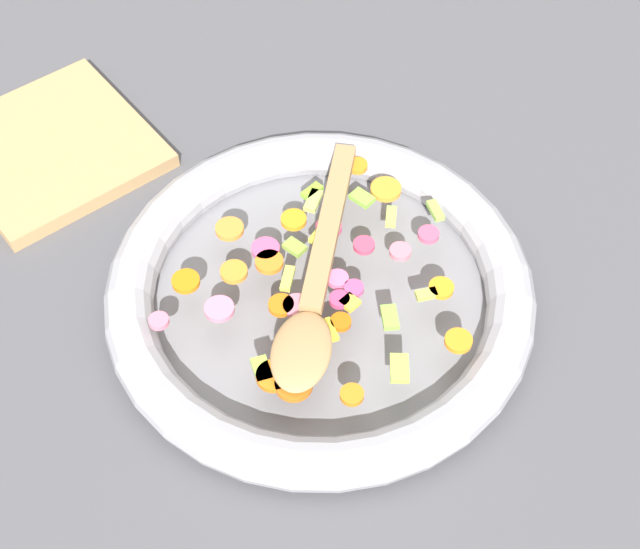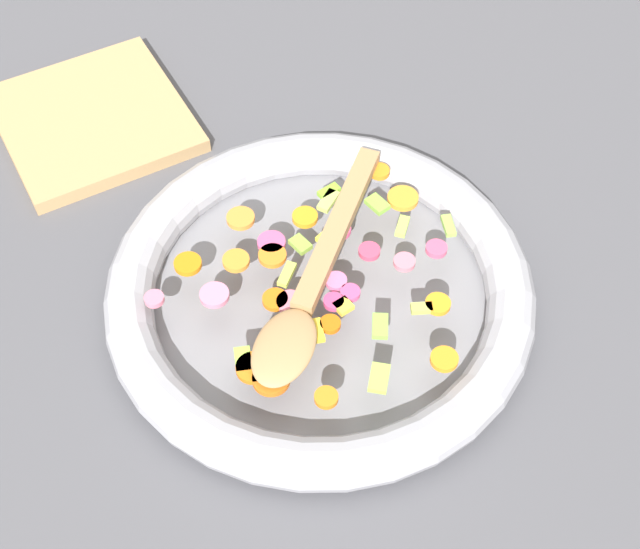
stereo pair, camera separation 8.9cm
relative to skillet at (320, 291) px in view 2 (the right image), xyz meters
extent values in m
plane|color=#4C4C51|center=(0.00, 0.00, -0.02)|extent=(4.00, 4.00, 0.00)
cylinder|color=slate|center=(0.00, 0.00, -0.02)|extent=(0.39, 0.39, 0.01)
torus|color=#9E9EA5|center=(0.00, 0.00, 0.00)|extent=(0.44, 0.44, 0.05)
cylinder|color=orange|center=(0.07, 0.11, 0.03)|extent=(0.04, 0.04, 0.01)
cylinder|color=orange|center=(0.10, 0.04, 0.03)|extent=(0.03, 0.03, 0.01)
cylinder|color=orange|center=(-0.09, 0.10, 0.03)|extent=(0.05, 0.05, 0.01)
cylinder|color=orange|center=(-0.13, 0.06, 0.03)|extent=(0.03, 0.03, 0.01)
cylinder|color=orange|center=(0.05, 0.07, 0.03)|extent=(0.04, 0.04, 0.01)
cylinder|color=orange|center=(-0.07, 0.11, 0.03)|extent=(0.04, 0.04, 0.01)
cylinder|color=orange|center=(-0.14, -0.05, 0.03)|extent=(0.03, 0.03, 0.01)
cylinder|color=orange|center=(-0.01, 0.05, 0.03)|extent=(0.04, 0.04, 0.01)
cylinder|color=orange|center=(-0.09, -0.08, 0.03)|extent=(0.04, 0.04, 0.01)
cylinder|color=orange|center=(0.05, -0.13, 0.03)|extent=(0.05, 0.05, 0.01)
cylinder|color=#D85E0E|center=(-0.06, 0.02, 0.03)|extent=(0.03, 0.03, 0.01)
cylinder|color=orange|center=(0.07, -0.02, 0.03)|extent=(0.04, 0.04, 0.01)
cylinder|color=orange|center=(0.09, -0.12, 0.03)|extent=(0.03, 0.03, 0.01)
cylinder|color=orange|center=(0.04, 0.03, 0.03)|extent=(0.03, 0.03, 0.01)
cube|color=#88B23F|center=(0.04, 0.00, 0.03)|extent=(0.02, 0.02, 0.01)
cube|color=#9ACC42|center=(-0.06, 0.11, 0.03)|extent=(0.03, 0.02, 0.01)
cube|color=#91C64D|center=(-0.01, -0.15, 0.03)|extent=(0.03, 0.02, 0.01)
cube|color=#B1DD52|center=(0.01, -0.10, 0.03)|extent=(0.03, 0.03, 0.01)
cube|color=#A4D24B|center=(-0.13, 0.01, 0.03)|extent=(0.03, 0.03, 0.01)
cube|color=#BBD75F|center=(0.08, -0.05, 0.03)|extent=(0.03, 0.03, 0.01)
cube|color=#BAD04C|center=(0.01, 0.03, 0.03)|extent=(0.03, 0.03, 0.01)
cube|color=#B7C74C|center=(-0.09, -0.07, 0.03)|extent=(0.02, 0.02, 0.01)
cube|color=#84BD31|center=(0.09, -0.06, 0.03)|extent=(0.01, 0.03, 0.01)
cube|color=#86C344|center=(-0.08, -0.02, 0.03)|extent=(0.03, 0.03, 0.01)
cube|color=#86BD43|center=(0.05, -0.10, 0.03)|extent=(0.03, 0.02, 0.01)
cylinder|color=#DE6F84|center=(-0.02, 0.04, 0.03)|extent=(0.03, 0.03, 0.01)
cylinder|color=#DE5080|center=(0.06, 0.03, 0.03)|extent=(0.04, 0.04, 0.01)
cylinder|color=pink|center=(0.05, 0.16, 0.03)|extent=(0.02, 0.02, 0.01)
cylinder|color=#DE4A81|center=(-0.04, -0.01, 0.03)|extent=(0.03, 0.03, 0.01)
cylinder|color=#DD4976|center=(0.04, -0.04, 0.03)|extent=(0.04, 0.04, 0.01)
cylinder|color=pink|center=(0.03, 0.10, 0.03)|extent=(0.04, 0.04, 0.01)
cylinder|color=#D87182|center=(-0.03, -0.08, 0.03)|extent=(0.03, 0.03, 0.01)
cylinder|color=pink|center=(-0.02, -0.01, 0.03)|extent=(0.03, 0.03, 0.01)
cylinder|color=#D34160|center=(0.00, -0.06, 0.03)|extent=(0.03, 0.03, 0.01)
cylinder|color=#DD5074|center=(-0.03, -0.12, 0.03)|extent=(0.02, 0.02, 0.01)
cylinder|color=#DB375F|center=(-0.06, 0.08, 0.03)|extent=(0.04, 0.04, 0.01)
cylinder|color=#CE4072|center=(-0.04, 0.01, 0.03)|extent=(0.03, 0.03, 0.01)
cube|color=yellow|center=(-0.05, 0.00, 0.03)|extent=(0.02, 0.02, 0.01)
cube|color=yellow|center=(0.03, -0.03, 0.03)|extent=(0.02, 0.02, 0.01)
cube|color=yellow|center=(-0.06, 0.04, 0.03)|extent=(0.03, 0.03, 0.01)
cube|color=#A87F51|center=(0.04, -0.04, 0.04)|extent=(0.16, 0.18, 0.01)
ellipsoid|color=#A87F51|center=(-0.07, 0.07, 0.04)|extent=(0.10, 0.10, 0.01)
cube|color=tan|center=(0.37, 0.11, -0.01)|extent=(0.22, 0.21, 0.02)
camera|label=1|loc=(-0.43, 0.34, 0.74)|focal=50.00mm
camera|label=2|loc=(-0.47, 0.26, 0.74)|focal=50.00mm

